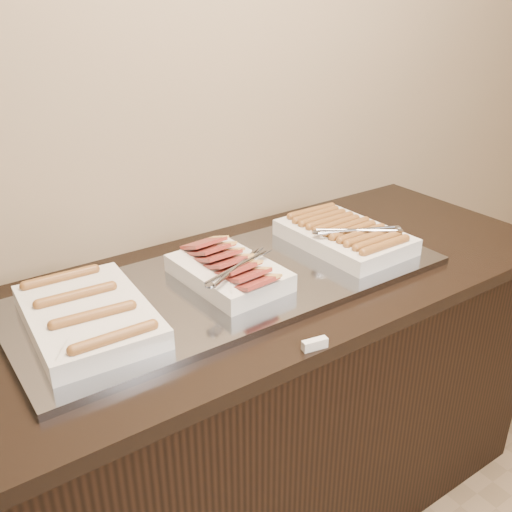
{
  "coord_description": "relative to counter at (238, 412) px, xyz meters",
  "views": [
    {
      "loc": [
        -0.75,
        0.96,
        1.65
      ],
      "look_at": [
        0.07,
        2.13,
        0.97
      ],
      "focal_mm": 40.0,
      "sensor_mm": 36.0,
      "label": 1
    }
  ],
  "objects": [
    {
      "name": "label_holder",
      "position": [
        -0.02,
        -0.36,
        0.46
      ],
      "size": [
        0.06,
        0.03,
        0.02
      ],
      "primitive_type": "cube",
      "rotation": [
        0.0,
        0.0,
        -0.19
      ],
      "color": "silver",
      "rests_on": "counter"
    },
    {
      "name": "dish_center",
      "position": [
        -0.02,
        -0.0,
        0.5
      ],
      "size": [
        0.27,
        0.35,
        0.09
      ],
      "rotation": [
        0.0,
        0.0,
        0.06
      ],
      "color": "silver",
      "rests_on": "warming_tray"
    },
    {
      "name": "dish_left",
      "position": [
        -0.42,
        -0.0,
        0.5
      ],
      "size": [
        0.29,
        0.41,
        0.07
      ],
      "rotation": [
        0.0,
        0.0,
        -0.06
      ],
      "color": "silver",
      "rests_on": "warming_tray"
    },
    {
      "name": "warming_tray",
      "position": [
        -0.01,
        0.0,
        0.46
      ],
      "size": [
        1.2,
        0.5,
        0.02
      ],
      "primitive_type": "cube",
      "color": "gray",
      "rests_on": "counter"
    },
    {
      "name": "counter",
      "position": [
        0.0,
        0.0,
        0.0
      ],
      "size": [
        2.06,
        0.76,
        0.9
      ],
      "color": "black",
      "rests_on": "ground"
    },
    {
      "name": "dish_right",
      "position": [
        0.4,
        -0.0,
        0.5
      ],
      "size": [
        0.27,
        0.4,
        0.08
      ],
      "rotation": [
        0.0,
        0.0,
        0.02
      ],
      "color": "silver",
      "rests_on": "warming_tray"
    }
  ]
}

